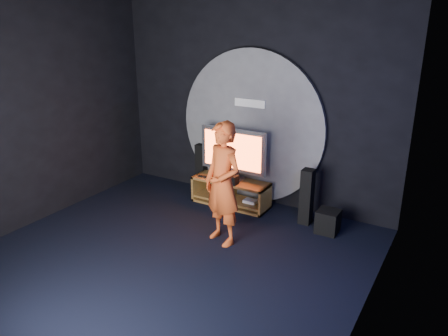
# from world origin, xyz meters

# --- Properties ---
(floor) EXTENTS (5.00, 5.00, 0.00)m
(floor) POSITION_xyz_m (0.00, 0.00, 0.00)
(floor) COLOR black
(floor) RESTS_ON ground
(back_wall) EXTENTS (5.00, 0.04, 3.50)m
(back_wall) POSITION_xyz_m (0.00, 2.50, 1.75)
(back_wall) COLOR black
(back_wall) RESTS_ON ground
(left_wall) EXTENTS (0.04, 5.00, 3.50)m
(left_wall) POSITION_xyz_m (-2.50, 0.00, 1.75)
(left_wall) COLOR black
(left_wall) RESTS_ON ground
(right_wall) EXTENTS (0.04, 5.00, 3.50)m
(right_wall) POSITION_xyz_m (2.50, 0.00, 1.75)
(right_wall) COLOR black
(right_wall) RESTS_ON ground
(wall_disc_panel) EXTENTS (2.60, 0.11, 2.60)m
(wall_disc_panel) POSITION_xyz_m (0.00, 2.44, 1.30)
(wall_disc_panel) COLOR #515156
(wall_disc_panel) RESTS_ON ground
(media_console) EXTENTS (1.33, 0.45, 0.45)m
(media_console) POSITION_xyz_m (-0.15, 2.05, 0.20)
(media_console) COLOR olive
(media_console) RESTS_ON ground
(tv) EXTENTS (1.19, 0.22, 0.88)m
(tv) POSITION_xyz_m (-0.16, 2.12, 0.93)
(tv) COLOR #AFAFB7
(tv) RESTS_ON media_console
(center_speaker) EXTENTS (0.40, 0.15, 0.15)m
(center_speaker) POSITION_xyz_m (-0.16, 1.90, 0.53)
(center_speaker) COLOR black
(center_speaker) RESTS_ON media_console
(remote) EXTENTS (0.18, 0.05, 0.02)m
(remote) POSITION_xyz_m (-0.65, 1.93, 0.46)
(remote) COLOR black
(remote) RESTS_ON media_console
(tower_speaker_left) EXTENTS (0.18, 0.20, 0.89)m
(tower_speaker_left) POSITION_xyz_m (-0.94, 2.35, 0.44)
(tower_speaker_left) COLOR black
(tower_speaker_left) RESTS_ON ground
(tower_speaker_right) EXTENTS (0.18, 0.20, 0.89)m
(tower_speaker_right) POSITION_xyz_m (1.20, 2.03, 0.44)
(tower_speaker_right) COLOR black
(tower_speaker_right) RESTS_ON ground
(subwoofer) EXTENTS (0.32, 0.32, 0.35)m
(subwoofer) POSITION_xyz_m (1.59, 1.91, 0.17)
(subwoofer) COLOR black
(subwoofer) RESTS_ON ground
(player) EXTENTS (0.75, 0.61, 1.76)m
(player) POSITION_xyz_m (0.37, 0.88, 0.88)
(player) COLOR #CD4A1B
(player) RESTS_ON ground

